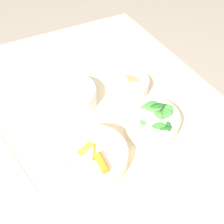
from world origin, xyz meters
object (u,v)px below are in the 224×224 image
at_px(bowl_carrots, 95,156).
at_px(bowl_cookies, 131,84).
at_px(bowl_beans_hotdog, 70,96).
at_px(ruler, 10,160).
at_px(bowl_greens, 153,122).

bearing_deg(bowl_carrots, bowl_cookies, -48.36).
distance_m(bowl_beans_hotdog, ruler, 0.27).
height_order(bowl_cookies, ruler, bowl_cookies).
distance_m(bowl_greens, bowl_beans_hotdog, 0.28).
bearing_deg(ruler, bowl_carrots, -119.33).
bearing_deg(bowl_carrots, bowl_greens, -83.79).
xyz_separation_m(bowl_greens, ruler, (0.09, 0.40, -0.04)).
bearing_deg(ruler, bowl_beans_hotdog, -60.12).
bearing_deg(bowl_beans_hotdog, bowl_cookies, -101.06).
xyz_separation_m(bowl_carrots, ruler, (0.11, 0.20, -0.03)).
xyz_separation_m(bowl_greens, bowl_beans_hotdog, (0.22, 0.17, -0.01)).
xyz_separation_m(bowl_greens, bowl_cookies, (0.19, -0.04, -0.01)).
height_order(bowl_beans_hotdog, ruler, bowl_beans_hotdog).
relative_size(bowl_carrots, ruler, 0.67).
relative_size(bowl_beans_hotdog, bowl_cookies, 1.35).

